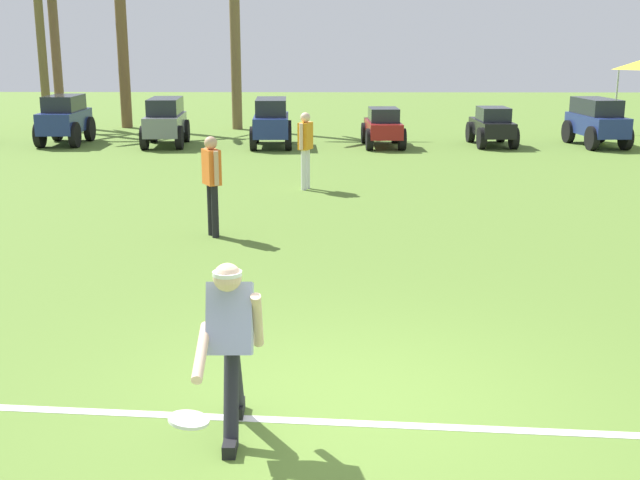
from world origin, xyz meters
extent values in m
plane|color=#58792E|center=(0.00, 0.00, 0.00)|extent=(80.00, 80.00, 0.00)
cube|color=white|center=(0.00, -0.32, 0.00)|extent=(25.40, 2.19, 0.01)
cylinder|color=#23232D|center=(-0.91, -0.62, 0.36)|extent=(0.12, 0.36, 0.72)
cube|color=black|center=(-0.91, -0.78, 0.05)|extent=(0.11, 0.26, 0.10)
cylinder|color=#23232D|center=(-0.92, -0.31, 0.36)|extent=(0.12, 0.44, 0.69)
cube|color=black|center=(-0.92, -0.16, 0.05)|extent=(0.11, 0.26, 0.10)
cube|color=#9EA3D1|center=(-0.91, -0.56, 0.97)|extent=(0.35, 0.38, 0.58)
sphere|color=beige|center=(-0.91, -0.65, 1.32)|extent=(0.21, 0.21, 0.21)
cylinder|color=white|center=(-0.91, -0.65, 1.35)|extent=(0.22, 0.22, 0.03)
cylinder|color=beige|center=(-1.09, -0.84, 0.82)|extent=(0.09, 0.57, 0.27)
cylinder|color=beige|center=(-0.71, -0.50, 0.94)|extent=(0.09, 0.29, 0.49)
cylinder|color=white|center=(-1.10, -1.38, 0.56)|extent=(0.35, 0.35, 0.06)
cylinder|color=silver|center=(-0.70, 9.86, 0.41)|extent=(0.14, 0.14, 0.82)
cylinder|color=silver|center=(-0.64, 10.03, 0.41)|extent=(0.14, 0.14, 0.82)
cube|color=orange|center=(-0.67, 9.94, 1.09)|extent=(0.31, 0.39, 0.54)
cylinder|color=beige|center=(-0.75, 9.75, 1.10)|extent=(0.09, 0.09, 0.52)
cylinder|color=beige|center=(-0.60, 10.14, 1.10)|extent=(0.09, 0.09, 0.52)
sphere|color=beige|center=(-0.67, 9.94, 1.46)|extent=(0.26, 0.26, 0.20)
cylinder|color=black|center=(-1.94, 5.84, 0.41)|extent=(0.15, 0.15, 0.82)
cylinder|color=black|center=(-2.03, 6.00, 0.41)|extent=(0.15, 0.15, 0.82)
cube|color=orange|center=(-1.99, 5.92, 1.09)|extent=(0.34, 0.39, 0.54)
cylinder|color=tan|center=(-1.89, 5.74, 1.10)|extent=(0.10, 0.10, 0.52)
cylinder|color=tan|center=(-2.09, 6.11, 1.10)|extent=(0.10, 0.10, 0.52)
sphere|color=tan|center=(-1.99, 5.92, 1.46)|extent=(0.27, 0.27, 0.20)
cube|color=navy|center=(-7.87, 17.01, 0.66)|extent=(1.03, 2.37, 0.60)
cube|color=#1E232B|center=(-7.87, 17.06, 1.18)|extent=(0.89, 1.57, 0.44)
cylinder|color=black|center=(-8.37, 17.78, 0.36)|extent=(0.19, 0.72, 0.72)
cylinder|color=black|center=(-7.39, 17.80, 0.36)|extent=(0.19, 0.72, 0.72)
cylinder|color=black|center=(-8.34, 16.22, 0.36)|extent=(0.19, 0.72, 0.72)
cylinder|color=black|center=(-7.36, 16.24, 0.36)|extent=(0.19, 0.72, 0.72)
cube|color=slate|center=(-4.89, 16.72, 0.60)|extent=(1.12, 2.46, 0.55)
cube|color=#1E232B|center=(-4.90, 16.87, 1.11)|extent=(0.96, 1.85, 0.46)
cylinder|color=black|center=(-5.42, 17.52, 0.33)|extent=(0.22, 0.67, 0.66)
cylinder|color=black|center=(-4.46, 17.58, 0.33)|extent=(0.22, 0.67, 0.66)
cylinder|color=black|center=(-5.31, 15.85, 0.33)|extent=(0.22, 0.67, 0.66)
cylinder|color=black|center=(-4.35, 15.91, 0.33)|extent=(0.22, 0.67, 0.66)
cube|color=navy|center=(-1.85, 16.58, 0.60)|extent=(1.08, 2.45, 0.55)
cube|color=#1E232B|center=(-1.85, 16.73, 1.11)|extent=(0.93, 1.84, 0.46)
cylinder|color=black|center=(-2.37, 17.40, 0.33)|extent=(0.21, 0.67, 0.66)
cylinder|color=black|center=(-1.41, 17.44, 0.33)|extent=(0.21, 0.67, 0.66)
cylinder|color=black|center=(-2.28, 15.72, 0.33)|extent=(0.21, 0.67, 0.66)
cylinder|color=black|center=(-1.32, 15.77, 0.33)|extent=(0.21, 0.67, 0.66)
cube|color=maroon|center=(1.32, 16.59, 0.51)|extent=(1.00, 2.24, 0.42)
cube|color=#1E232B|center=(1.33, 16.49, 0.91)|extent=(0.84, 1.13, 0.38)
cylinder|color=black|center=(0.84, 17.34, 0.30)|extent=(0.21, 0.61, 0.60)
cylinder|color=black|center=(1.74, 17.38, 0.30)|extent=(0.21, 0.61, 0.60)
cylinder|color=black|center=(0.91, 15.80, 0.30)|extent=(0.21, 0.61, 0.60)
cylinder|color=black|center=(1.81, 15.84, 0.30)|extent=(0.21, 0.61, 0.60)
cube|color=black|center=(4.46, 16.88, 0.51)|extent=(0.98, 2.23, 0.42)
cube|color=#1E232B|center=(4.46, 16.78, 0.91)|extent=(0.83, 1.13, 0.38)
cylinder|color=black|center=(3.98, 17.63, 0.30)|extent=(0.20, 0.61, 0.60)
cylinder|color=black|center=(4.88, 17.66, 0.30)|extent=(0.20, 0.61, 0.60)
cylinder|color=black|center=(4.03, 16.09, 0.30)|extent=(0.20, 0.61, 0.60)
cylinder|color=black|center=(4.93, 16.12, 0.30)|extent=(0.20, 0.61, 0.60)
cube|color=navy|center=(7.41, 16.76, 0.60)|extent=(1.20, 2.48, 0.55)
cube|color=#1E232B|center=(7.40, 16.91, 1.11)|extent=(1.02, 1.88, 0.46)
cylinder|color=black|center=(6.85, 17.55, 0.33)|extent=(0.25, 0.67, 0.66)
cylinder|color=black|center=(7.80, 17.64, 0.33)|extent=(0.25, 0.67, 0.66)
cylinder|color=black|center=(7.02, 15.88, 0.33)|extent=(0.25, 0.67, 0.66)
cylinder|color=black|center=(7.97, 15.98, 0.33)|extent=(0.25, 0.67, 0.66)
cylinder|color=brown|center=(-9.79, 21.06, 3.47)|extent=(0.29, 0.29, 6.95)
cylinder|color=brown|center=(-9.62, 21.94, 2.53)|extent=(0.32, 0.32, 5.06)
cylinder|color=brown|center=(-7.19, 21.48, 3.21)|extent=(0.37, 0.37, 6.41)
cylinder|color=brown|center=(-3.33, 21.05, 3.47)|extent=(0.34, 0.34, 6.94)
cylinder|color=#B2B5BA|center=(8.96, 19.80, 1.05)|extent=(0.06, 0.06, 2.10)
camera|label=1|loc=(-0.16, -6.21, 3.01)|focal=45.00mm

